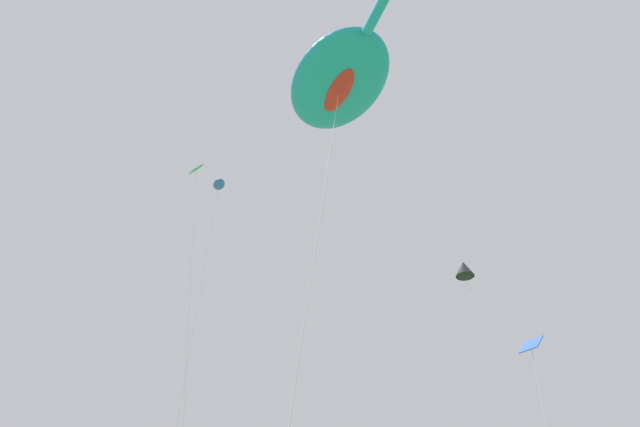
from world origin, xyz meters
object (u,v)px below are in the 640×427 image
small_kite_diamond_red (218,189)px  small_kite_streamer_purple (532,353)px  big_show_kite (342,77)px  small_kite_stunt_black (195,200)px  small_kite_bird_shape (464,270)px

small_kite_diamond_red → small_kite_streamer_purple: size_ratio=2.02×
big_show_kite → small_kite_stunt_black: size_ratio=0.94×
big_show_kite → small_kite_diamond_red: 13.14m
big_show_kite → small_kite_diamond_red: (0.60, 12.91, 2.42)m
small_kite_diamond_red → small_kite_stunt_black: (-2.12, -2.27, -2.95)m
small_kite_stunt_black → small_kite_bird_shape: 14.45m
big_show_kite → small_kite_streamer_purple: bearing=-68.7°
small_kite_diamond_red → small_kite_bird_shape: small_kite_diamond_red is taller
big_show_kite → small_kite_streamer_purple: big_show_kite is taller
small_kite_streamer_purple → big_show_kite: bearing=3.3°
small_kite_bird_shape → small_kite_streamer_purple: bearing=-48.3°
small_kite_stunt_black → small_kite_streamer_purple: 17.48m
small_kite_streamer_purple → small_kite_bird_shape: (0.82, 3.54, 5.74)m
small_kite_diamond_red → big_show_kite: bearing=180.0°
big_show_kite → small_kite_bird_shape: bearing=-52.6°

